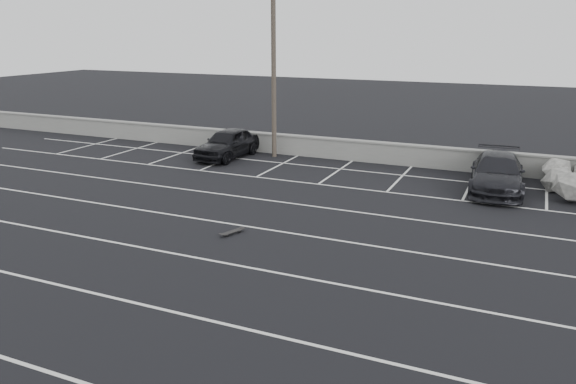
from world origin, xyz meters
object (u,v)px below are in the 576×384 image
at_px(skateboard, 232,232).
at_px(trash_bin, 490,168).
at_px(utility_pole, 274,67).
at_px(car_right, 497,173).
at_px(car_left, 228,143).

bearing_deg(skateboard, trash_bin, 77.51).
bearing_deg(utility_pole, car_right, -10.72).
height_order(car_right, utility_pole, utility_pole).
distance_m(car_left, trash_bin, 12.85).
distance_m(car_right, skateboard, 11.64).
bearing_deg(car_right, utility_pole, 165.58).
bearing_deg(car_left, car_right, -1.33).
xyz_separation_m(car_left, skateboard, (5.78, -9.85, -0.68)).
xyz_separation_m(trash_bin, skateboard, (-7.03, -10.82, -0.43)).
height_order(utility_pole, trash_bin, utility_pole).
bearing_deg(car_right, skateboard, -133.36).
xyz_separation_m(car_left, trash_bin, (12.81, 0.97, -0.25)).
relative_size(utility_pole, trash_bin, 9.13).
distance_m(car_left, skateboard, 11.44).
distance_m(car_left, car_right, 13.23).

